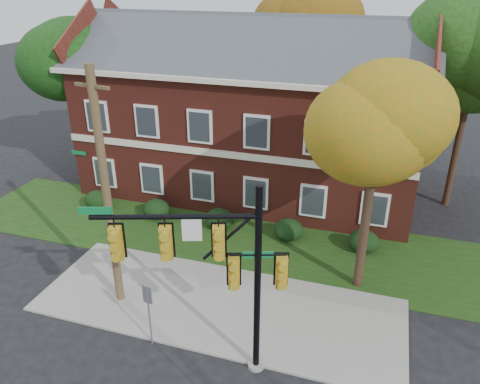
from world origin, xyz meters
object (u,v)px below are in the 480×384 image
(tree_left_rear, at_px, (83,67))
(sign_post, at_px, (148,305))
(hedge_far_left, at_px, (98,200))
(tree_far_rear, at_px, (305,19))
(utility_pole, at_px, (106,194))
(hedge_center, at_px, (220,219))
(apartment_building, at_px, (250,105))
(hedge_right, at_px, (288,230))
(tree_near_right, at_px, (384,132))
(traffic_signal, at_px, (217,263))
(hedge_far_right, at_px, (363,241))
(hedge_left, at_px, (156,209))

(tree_left_rear, xyz_separation_m, sign_post, (10.23, -12.40, -5.03))
(hedge_far_left, height_order, tree_far_rear, tree_far_rear)
(utility_pole, relative_size, sign_post, 3.75)
(hedge_center, height_order, sign_post, sign_post)
(apartment_building, bearing_deg, hedge_right, -56.33)
(hedge_far_left, bearing_deg, tree_near_right, -11.27)
(tree_near_right, relative_size, traffic_signal, 1.31)
(apartment_building, distance_m, tree_far_rear, 8.84)
(hedge_far_right, height_order, utility_pole, utility_pole)
(hedge_far_left, distance_m, hedge_left, 3.50)
(utility_pole, bearing_deg, apartment_building, 91.57)
(hedge_left, relative_size, sign_post, 0.58)
(apartment_building, relative_size, hedge_center, 13.43)
(sign_post, bearing_deg, apartment_building, 101.60)
(tree_left_rear, height_order, traffic_signal, tree_left_rear)
(hedge_right, xyz_separation_m, sign_post, (-3.00, -8.26, 1.13))
(apartment_building, bearing_deg, utility_pole, -98.73)
(tree_left_rear, distance_m, traffic_signal, 18.26)
(apartment_building, relative_size, hedge_far_left, 13.43)
(hedge_right, bearing_deg, apartment_building, 123.67)
(hedge_far_left, distance_m, hedge_right, 10.50)
(hedge_center, xyz_separation_m, sign_post, (0.50, -8.26, 1.13))
(hedge_far_left, xyz_separation_m, tree_far_rear, (8.34, 13.09, 8.32))
(hedge_right, bearing_deg, utility_pole, -129.29)
(hedge_far_right, distance_m, sign_post, 10.57)
(hedge_center, bearing_deg, traffic_signal, -70.00)
(apartment_building, xyz_separation_m, hedge_far_right, (7.00, -5.25, -4.46))
(utility_pole, distance_m, sign_post, 4.16)
(sign_post, bearing_deg, utility_pole, 151.73)
(hedge_right, height_order, tree_near_right, tree_near_right)
(hedge_right, height_order, tree_far_rear, tree_far_rear)
(hedge_far_left, relative_size, tree_near_right, 0.16)
(utility_pole, xyz_separation_m, sign_post, (2.30, -1.78, -2.97))
(hedge_right, bearing_deg, tree_left_rear, 162.63)
(hedge_center, height_order, hedge_right, same)
(hedge_far_right, bearing_deg, apartment_building, 143.11)
(hedge_left, relative_size, utility_pole, 0.15)
(apartment_building, height_order, utility_pole, apartment_building)
(hedge_center, relative_size, sign_post, 0.58)
(hedge_far_left, height_order, tree_left_rear, tree_left_rear)
(traffic_signal, bearing_deg, utility_pole, 138.46)
(hedge_left, xyz_separation_m, tree_near_right, (10.72, -2.83, 6.14))
(hedge_right, xyz_separation_m, tree_left_rear, (-13.23, 4.14, 6.16))
(hedge_far_right, bearing_deg, hedge_left, 180.00)
(hedge_left, height_order, tree_near_right, tree_near_right)
(tree_left_rear, bearing_deg, hedge_left, -33.59)
(hedge_far_left, relative_size, utility_pole, 0.15)
(tree_far_rear, xyz_separation_m, traffic_signal, (1.78, -21.67, -4.79))
(tree_near_right, bearing_deg, tree_far_rear, 110.27)
(apartment_building, xyz_separation_m, utility_pole, (-1.80, -11.73, -0.36))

